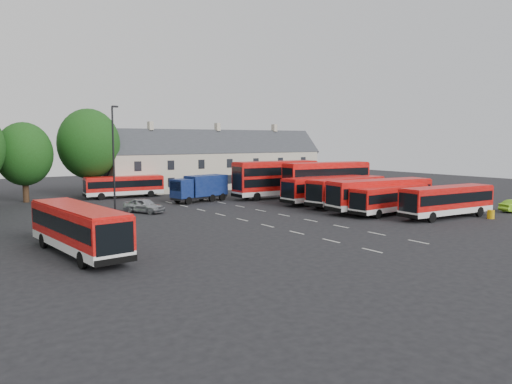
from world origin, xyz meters
TOP-DOWN VIEW (x-y plane):
  - ground at (0.00, 0.00)m, footprint 140.00×140.00m
  - lane_markings at (2.50, 2.00)m, footprint 5.15×33.80m
  - terrace_houses at (14.00, 30.00)m, footprint 35.70×7.13m
  - bus_row_a at (16.72, -8.41)m, footprint 10.92×3.26m
  - bus_row_b at (14.09, -3.69)m, footprint 10.15×2.95m
  - bus_row_c at (14.50, -2.02)m, footprint 12.25×4.24m
  - bus_row_d at (15.09, 3.36)m, footprint 11.57×4.07m
  - bus_row_e at (14.60, 6.64)m, footprint 11.26×2.96m
  - bus_dd_south at (16.97, 8.67)m, footprint 11.72×3.92m
  - bus_dd_north at (13.24, 14.13)m, footprint 11.71×3.23m
  - bus_west at (-16.66, -3.81)m, footprint 3.50×11.52m
  - bus_north at (-2.61, 25.75)m, footprint 10.09×3.29m
  - box_truck at (3.42, 16.36)m, footprint 7.56×3.62m
  - silver_car at (-5.78, 11.59)m, footprint 3.66×4.79m
  - grit_bin at (19.77, -11.10)m, footprint 0.66×0.66m
  - lamppost at (-7.70, 14.78)m, footprint 0.77×0.39m

SIDE VIEW (x-z plane):
  - ground at x=0.00m, z-range 0.00..0.00m
  - lane_markings at x=2.50m, z-range 0.00..0.01m
  - grit_bin at x=19.77m, z-range 0.00..0.82m
  - silver_car at x=-5.78m, z-range 0.00..1.52m
  - bus_north at x=-2.61m, z-range 0.28..3.08m
  - bus_row_b at x=14.09m, z-range 0.29..3.12m
  - box_truck at x=3.42m, z-range 0.20..3.37m
  - bus_row_a at x=16.72m, z-range 0.31..3.35m
  - bus_row_e at x=14.60m, z-range 0.32..3.48m
  - bus_row_d at x=15.09m, z-range 0.32..3.53m
  - bus_west at x=-16.66m, z-range 0.32..3.53m
  - bus_row_c at x=14.50m, z-range 0.34..3.73m
  - bus_dd_south at x=16.97m, z-range 0.33..5.04m
  - bus_dd_north at x=13.24m, z-range 0.33..5.09m
  - terrace_houses at x=14.00m, z-range -1.17..8.89m
  - lamppost at x=-7.70m, z-range 0.37..11.42m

